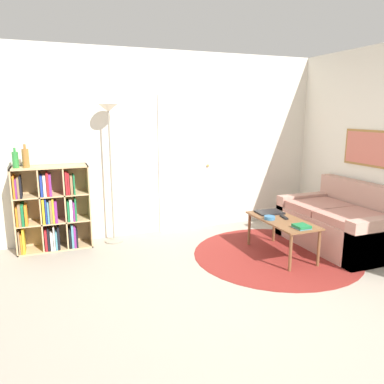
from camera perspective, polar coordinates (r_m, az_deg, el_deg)
name	(u,v)px	position (r m, az deg, el deg)	size (l,w,h in m)	color
ground_plane	(268,326)	(3.39, 11.50, -19.38)	(14.00, 14.00, 0.00)	gray
wall_back	(167,145)	(5.48, -3.88, 7.19)	(7.79, 0.11, 2.60)	silver
wall_right	(371,147)	(5.56, 25.58, 6.23)	(0.08, 5.79, 2.60)	silver
rug	(276,254)	(4.88, 12.67, -9.22)	(2.06, 2.06, 0.01)	maroon
bookshelf	(51,210)	(5.15, -20.74, -2.54)	(0.92, 0.34, 1.09)	tan
floor_lamp	(109,131)	(5.04, -12.51, 9.05)	(0.26, 0.26, 1.86)	gray
couch	(342,225)	(5.37, 21.92, -4.65)	(0.94, 1.51, 0.84)	tan
coffee_table	(282,224)	(4.76, 13.56, -4.70)	(0.47, 1.00, 0.46)	brown
laptop	(269,212)	(5.01, 11.70, -3.04)	(0.35, 0.27, 0.02)	black
bowl	(270,218)	(4.71, 11.74, -3.86)	(0.13, 0.13, 0.04)	teal
book_stack_on_table	(302,227)	(4.45, 16.35, -5.07)	(0.16, 0.18, 0.04)	teal
remote	(284,217)	(4.82, 13.84, -3.75)	(0.08, 0.18, 0.02)	black
bottle_left	(15,160)	(5.02, -25.31, 4.49)	(0.07, 0.07, 0.25)	#2D8438
bottle_middle	(26,158)	(5.01, -24.02, 4.77)	(0.08, 0.08, 0.29)	olive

